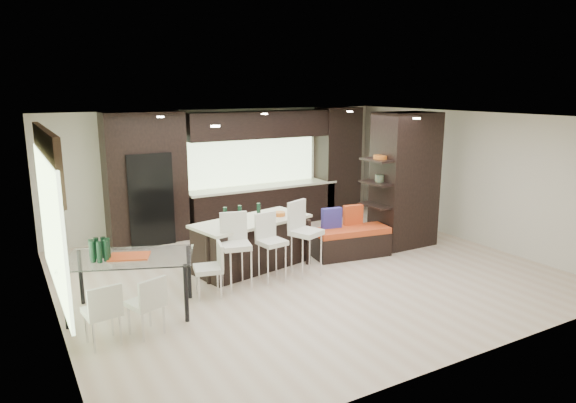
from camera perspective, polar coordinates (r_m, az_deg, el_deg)
ground at (r=9.13m, az=1.89°, el=-7.78°), size 8.00×8.00×0.00m
back_wall at (r=11.82m, az=-7.00°, el=3.60°), size 8.00×0.02×2.70m
left_wall at (r=7.52m, az=-25.00°, el=-2.66°), size 0.02×7.00×2.70m
right_wall at (r=11.34m, az=19.44°, el=2.59°), size 0.02×7.00×2.70m
ceiling at (r=8.57m, az=2.02°, el=9.40°), size 8.00×7.00×0.02m
window_left at (r=7.72m, az=-24.84°, el=-2.28°), size 0.04×3.20×1.90m
window_back at (r=12.00m, az=-4.31°, el=4.75°), size 3.40×0.04×1.20m
stone_accent at (r=7.56m, az=-25.24°, el=4.36°), size 0.08×3.00×0.80m
ceiling_spots at (r=8.79m, az=1.15°, el=9.35°), size 4.00×3.00×0.02m
back_cabinetry at (r=11.73m, az=-4.12°, el=3.59°), size 6.80×0.68×2.70m
refrigerator at (r=10.95m, az=-15.36°, el=0.39°), size 0.90×0.68×1.90m
partition_column at (r=10.62m, az=12.84°, el=2.36°), size 1.20×0.80×2.70m
kitchen_island at (r=9.22m, az=-4.01°, el=-4.70°), size 2.27×1.35×0.88m
stool_left at (r=8.27m, az=-5.75°, el=-6.39°), size 0.53×0.53×0.99m
stool_mid at (r=8.56m, az=-1.79°, el=-5.89°), size 0.46×0.46×0.92m
stool_right at (r=8.84m, az=2.03°, el=-4.93°), size 0.60×0.60×1.04m
bench at (r=9.92m, az=7.08°, el=-4.50°), size 1.52×0.77×0.56m
floor_vase at (r=10.71m, az=10.77°, el=-1.38°), size 0.56×0.56×1.27m
dining_table at (r=7.74m, az=-17.00°, el=-8.84°), size 1.98×1.56×0.84m
chair_near at (r=7.06m, az=-15.53°, el=-11.26°), size 0.52×0.52×0.75m
chair_far at (r=6.96m, az=-19.95°, el=-11.85°), size 0.46×0.46×0.77m
chair_end at (r=8.05m, az=-8.86°, el=-7.80°), size 0.51×0.51×0.78m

